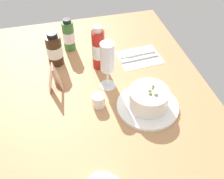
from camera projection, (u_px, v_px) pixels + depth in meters
The scene contains 9 objects.
ground_plane at pixel (96, 98), 98.76cm from camera, with size 110.00×84.00×3.00cm, color #B27F51.
porridge_bowl at pixel (148, 100), 91.04cm from camera, with size 21.32×21.32×8.64cm.
cutlery_setting at pixel (138, 57), 113.58cm from camera, with size 14.88×18.43×0.90cm.
creamer_jug at pixel (99, 101), 92.71cm from camera, with size 4.88×5.02×5.13cm.
wine_glass at pixel (107, 59), 93.03cm from camera, with size 6.09×6.09×18.74cm.
sauce_bottle_red at pixel (98, 49), 103.94cm from camera, with size 5.01×5.01×18.22cm.
sauce_bottle_brown at pixel (55, 50), 106.73cm from camera, with size 6.21×6.21×14.16cm.
sauce_bottle_green at pixel (69, 36), 113.89cm from camera, with size 4.95×4.95×14.19cm.
menu_card at pixel (54, 78), 97.05cm from camera, with size 4.82×5.35×10.30cm.
Camera 1 is at (-67.80, 11.12, 69.76)cm, focal length 43.52 mm.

